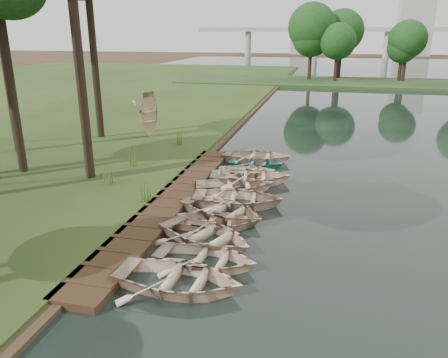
% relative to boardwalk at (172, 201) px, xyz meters
% --- Properties ---
extents(ground, '(300.00, 300.00, 0.00)m').
position_rel_boardwalk_xyz_m(ground, '(1.60, 0.00, -0.15)').
color(ground, '#3D2F1D').
extents(boardwalk, '(1.60, 16.00, 0.30)m').
position_rel_boardwalk_xyz_m(boardwalk, '(0.00, 0.00, 0.00)').
color(boardwalk, '#372415').
rests_on(boardwalk, ground).
extents(peninsula, '(50.00, 14.00, 0.45)m').
position_rel_boardwalk_xyz_m(peninsula, '(9.60, 50.00, 0.08)').
color(peninsula, '#29431D').
rests_on(peninsula, ground).
extents(far_trees, '(45.60, 5.60, 8.80)m').
position_rel_boardwalk_xyz_m(far_trees, '(6.27, 50.00, 6.28)').
color(far_trees, black).
rests_on(far_trees, peninsula).
extents(bridge, '(95.90, 4.00, 8.60)m').
position_rel_boardwalk_xyz_m(bridge, '(13.91, 120.00, 6.93)').
color(bridge, '#A5A5A0').
rests_on(bridge, ground).
extents(building_a, '(10.00, 8.00, 18.00)m').
position_rel_boardwalk_xyz_m(building_a, '(31.60, 140.00, 8.85)').
color(building_a, '#A5A5A0').
rests_on(building_a, ground).
extents(building_b, '(8.00, 8.00, 12.00)m').
position_rel_boardwalk_xyz_m(building_b, '(-3.40, 145.00, 5.85)').
color(building_b, '#A5A5A0').
rests_on(building_b, ground).
extents(rowboat_0, '(3.97, 2.92, 0.80)m').
position_rel_boardwalk_xyz_m(rowboat_0, '(2.47, -6.27, 0.30)').
color(rowboat_0, beige).
rests_on(rowboat_0, water).
extents(rowboat_1, '(3.50, 2.61, 0.69)m').
position_rel_boardwalk_xyz_m(rowboat_1, '(2.89, -4.84, 0.25)').
color(rowboat_1, beige).
rests_on(rowboat_1, water).
extents(rowboat_2, '(4.48, 3.96, 0.77)m').
position_rel_boardwalk_xyz_m(rowboat_2, '(2.47, -3.28, 0.28)').
color(rowboat_2, beige).
rests_on(rowboat_2, water).
extents(rowboat_3, '(3.50, 2.75, 0.66)m').
position_rel_boardwalk_xyz_m(rowboat_3, '(2.50, -1.95, 0.23)').
color(rowboat_3, beige).
rests_on(rowboat_3, water).
extents(rowboat_4, '(4.53, 4.00, 0.78)m').
position_rel_boardwalk_xyz_m(rowboat_4, '(2.50, -0.94, 0.29)').
color(rowboat_4, beige).
rests_on(rowboat_4, water).
extents(rowboat_5, '(4.18, 3.16, 0.82)m').
position_rel_boardwalk_xyz_m(rowboat_5, '(2.87, 0.41, 0.31)').
color(rowboat_5, beige).
rests_on(rowboat_5, water).
extents(rowboat_6, '(4.35, 3.66, 0.77)m').
position_rel_boardwalk_xyz_m(rowboat_6, '(2.38, 2.11, 0.28)').
color(rowboat_6, beige).
rests_on(rowboat_6, water).
extents(rowboat_7, '(4.43, 3.49, 0.83)m').
position_rel_boardwalk_xyz_m(rowboat_7, '(2.87, 3.47, 0.31)').
color(rowboat_7, beige).
rests_on(rowboat_7, water).
extents(rowboat_8, '(3.29, 2.56, 0.63)m').
position_rel_boardwalk_xyz_m(rowboat_8, '(2.47, 4.66, 0.21)').
color(rowboat_8, beige).
rests_on(rowboat_8, water).
extents(rowboat_9, '(3.06, 2.20, 0.63)m').
position_rel_boardwalk_xyz_m(rowboat_9, '(2.69, 6.11, 0.21)').
color(rowboat_9, teal).
rests_on(rowboat_9, water).
extents(rowboat_10, '(3.94, 2.83, 0.81)m').
position_rel_boardwalk_xyz_m(rowboat_10, '(2.57, 7.26, 0.30)').
color(rowboat_10, beige).
rests_on(rowboat_10, water).
extents(stored_rowboat, '(3.74, 3.41, 0.63)m').
position_rel_boardwalk_xyz_m(stored_rowboat, '(-5.46, 10.76, 0.47)').
color(stored_rowboat, beige).
rests_on(stored_rowboat, bank).
extents(reeds_0, '(0.60, 0.60, 0.98)m').
position_rel_boardwalk_xyz_m(reeds_0, '(-1.00, -0.62, 0.64)').
color(reeds_0, '#3F661E').
rests_on(reeds_0, bank).
extents(reeds_1, '(0.60, 0.60, 1.14)m').
position_rel_boardwalk_xyz_m(reeds_1, '(-3.59, 3.93, 0.72)').
color(reeds_1, '#3F661E').
rests_on(reeds_1, bank).
extents(reeds_2, '(0.60, 0.60, 0.94)m').
position_rel_boardwalk_xyz_m(reeds_2, '(-3.56, 1.01, 0.62)').
color(reeds_2, '#3F661E').
rests_on(reeds_2, bank).
extents(reeds_3, '(0.60, 0.60, 0.95)m').
position_rel_boardwalk_xyz_m(reeds_3, '(-2.75, 8.88, 0.63)').
color(reeds_3, '#3F661E').
rests_on(reeds_3, bank).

